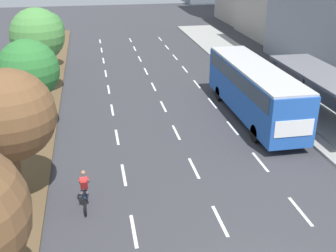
{
  "coord_description": "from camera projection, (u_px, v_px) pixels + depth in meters",
  "views": [
    {
      "loc": [
        -4.62,
        -8.92,
        10.26
      ],
      "look_at": [
        -0.81,
        11.33,
        1.2
      ],
      "focal_mm": 44.44,
      "sensor_mm": 36.0,
      "label": 1
    }
  ],
  "objects": [
    {
      "name": "lane_divider_center",
      "position": [
        163.0,
        106.0,
        28.56
      ],
      "size": [
        0.14,
        45.73,
        0.01
      ],
      "color": "white",
      "rests_on": "ground"
    },
    {
      "name": "median_strip",
      "position": [
        42.0,
        100.0,
        29.5
      ],
      "size": [
        2.6,
        52.0,
        0.12
      ],
      "primitive_type": "cube",
      "color": "brown",
      "rests_on": "ground"
    },
    {
      "name": "lane_divider_left",
      "position": [
        112.0,
        110.0,
        27.97
      ],
      "size": [
        0.14,
        45.73,
        0.01
      ],
      "color": "white",
      "rests_on": "ground"
    },
    {
      "name": "median_tree_fifth",
      "position": [
        47.0,
        29.0,
        35.57
      ],
      "size": [
        2.91,
        2.91,
        4.91
      ],
      "color": "brown",
      "rests_on": "median_strip"
    },
    {
      "name": "bus_shelter",
      "position": [
        331.0,
        95.0,
        25.21
      ],
      "size": [
        2.9,
        10.93,
        2.86
      ],
      "color": "gray",
      "rests_on": "sidewalk_right"
    },
    {
      "name": "median_tree_third",
      "position": [
        28.0,
        70.0,
        22.95
      ],
      "size": [
        3.4,
        3.4,
        5.45
      ],
      "color": "brown",
      "rests_on": "median_strip"
    },
    {
      "name": "sidewalk_right",
      "position": [
        274.0,
        86.0,
        32.47
      ],
      "size": [
        4.5,
        52.0,
        0.15
      ],
      "primitive_type": "cube",
      "color": "#9E9E99",
      "rests_on": "ground"
    },
    {
      "name": "cyclist",
      "position": [
        85.0,
        191.0,
        17.34
      ],
      "size": [
        0.46,
        1.82,
        1.71
      ],
      "color": "black",
      "rests_on": "ground"
    },
    {
      "name": "bus",
      "position": [
        254.0,
        86.0,
        26.0
      ],
      "size": [
        2.54,
        11.29,
        3.37
      ],
      "color": "#2356B2",
      "rests_on": "ground"
    },
    {
      "name": "median_tree_fourth",
      "position": [
        37.0,
        35.0,
        28.96
      ],
      "size": [
        3.76,
        3.76,
        6.18
      ],
      "color": "brown",
      "rests_on": "median_strip"
    },
    {
      "name": "lane_divider_right",
      "position": [
        212.0,
        103.0,
        29.16
      ],
      "size": [
        0.14,
        45.73,
        0.01
      ],
      "color": "white",
      "rests_on": "ground"
    },
    {
      "name": "median_tree_second",
      "position": [
        9.0,
        115.0,
        16.66
      ],
      "size": [
        3.78,
        3.78,
        5.73
      ],
      "color": "brown",
      "rests_on": "median_strip"
    }
  ]
}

